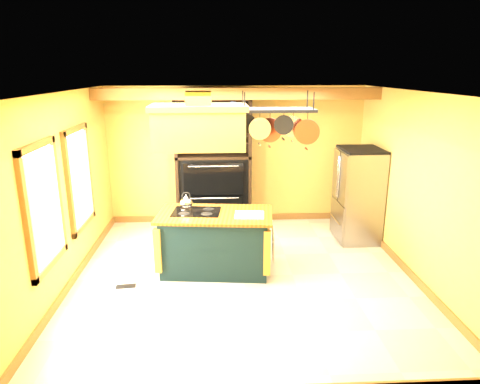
{
  "coord_description": "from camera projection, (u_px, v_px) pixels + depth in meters",
  "views": [
    {
      "loc": [
        -0.37,
        -5.82,
        2.99
      ],
      "look_at": [
        -0.04,
        0.3,
        1.23
      ],
      "focal_mm": 32.0,
      "sensor_mm": 36.0,
      "label": 1
    }
  ],
  "objects": [
    {
      "name": "floor",
      "position": [
        244.0,
        276.0,
        6.43
      ],
      "size": [
        5.0,
        5.0,
        0.0
      ],
      "primitive_type": "plane",
      "color": "beige",
      "rests_on": "ground"
    },
    {
      "name": "ceiling",
      "position": [
        244.0,
        92.0,
        5.69
      ],
      "size": [
        5.0,
        5.0,
        0.0
      ],
      "primitive_type": "plane",
      "rotation": [
        3.14,
        0.0,
        0.0
      ],
      "color": "white",
      "rests_on": "wall_back"
    },
    {
      "name": "wall_back",
      "position": [
        236.0,
        156.0,
        8.46
      ],
      "size": [
        5.0,
        0.02,
        2.7
      ],
      "primitive_type": "cube",
      "color": "#B89C43",
      "rests_on": "floor"
    },
    {
      "name": "wall_front",
      "position": [
        262.0,
        268.0,
        3.66
      ],
      "size": [
        5.0,
        0.02,
        2.7
      ],
      "primitive_type": "cube",
      "color": "#B89C43",
      "rests_on": "floor"
    },
    {
      "name": "wall_left",
      "position": [
        64.0,
        192.0,
        5.93
      ],
      "size": [
        0.02,
        5.0,
        2.7
      ],
      "primitive_type": "cube",
      "color": "#B89C43",
      "rests_on": "floor"
    },
    {
      "name": "wall_right",
      "position": [
        416.0,
        187.0,
        6.19
      ],
      "size": [
        0.02,
        5.0,
        2.7
      ],
      "primitive_type": "cube",
      "color": "#B89C43",
      "rests_on": "floor"
    },
    {
      "name": "ceiling_beam",
      "position": [
        238.0,
        94.0,
        7.35
      ],
      "size": [
        5.0,
        0.15,
        0.2
      ],
      "primitive_type": "cube",
      "color": "olive",
      "rests_on": "ceiling"
    },
    {
      "name": "window_near",
      "position": [
        44.0,
        207.0,
        5.15
      ],
      "size": [
        0.06,
        1.06,
        1.56
      ],
      "color": "olive",
      "rests_on": "wall_left"
    },
    {
      "name": "window_far",
      "position": [
        80.0,
        178.0,
        6.49
      ],
      "size": [
        0.06,
        1.06,
        1.56
      ],
      "color": "olive",
      "rests_on": "wall_left"
    },
    {
      "name": "kitchen_island",
      "position": [
        215.0,
        241.0,
        6.52
      ],
      "size": [
        1.79,
        1.12,
        1.11
      ],
      "rotation": [
        0.0,
        0.0,
        -0.1
      ],
      "color": "black",
      "rests_on": "floor"
    },
    {
      "name": "range_hood",
      "position": [
        199.0,
        125.0,
        6.02
      ],
      "size": [
        1.35,
        0.77,
        0.8
      ],
      "color": "#C08230",
      "rests_on": "ceiling"
    },
    {
      "name": "pot_rack",
      "position": [
        278.0,
        119.0,
        6.05
      ],
      "size": [
        1.15,
        0.52,
        0.73
      ],
      "color": "black",
      "rests_on": "ceiling"
    },
    {
      "name": "refrigerator",
      "position": [
        357.0,
        197.0,
        7.64
      ],
      "size": [
        0.71,
        0.84,
        1.64
      ],
      "color": "gray",
      "rests_on": "floor"
    },
    {
      "name": "hutch",
      "position": [
        214.0,
        179.0,
        8.28
      ],
      "size": [
        1.42,
        0.64,
        2.51
      ],
      "color": "black",
      "rests_on": "floor"
    },
    {
      "name": "floor_register",
      "position": [
        126.0,
        286.0,
        6.11
      ],
      "size": [
        0.29,
        0.15,
        0.01
      ],
      "primitive_type": "cube",
      "rotation": [
        0.0,
        0.0,
        0.11
      ],
      "color": "black",
      "rests_on": "floor"
    }
  ]
}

